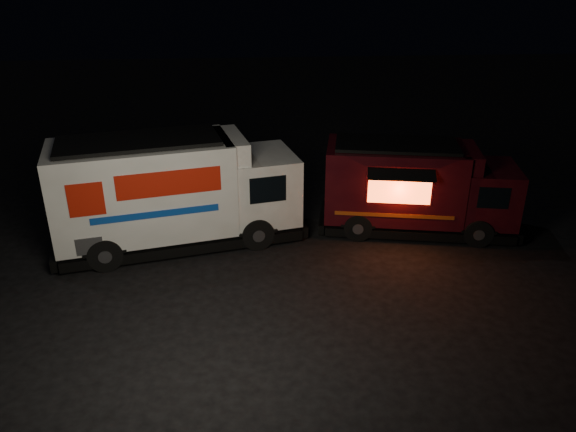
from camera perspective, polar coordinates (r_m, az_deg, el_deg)
The scene contains 3 objects.
ground at distance 15.51m, azimuth -0.35°, elevation -7.84°, with size 80.00×80.00×0.00m, color black.
white_truck at distance 17.79m, azimuth -11.09°, elevation 2.53°, with size 7.79×2.66×3.53m, color white, non-canonical shape.
red_truck at distance 18.92m, azimuth 13.20°, elevation 2.84°, with size 6.45×2.37×3.00m, color #3B0A0F, non-canonical shape.
Camera 1 is at (-0.91, -13.03, 8.36)m, focal length 35.00 mm.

